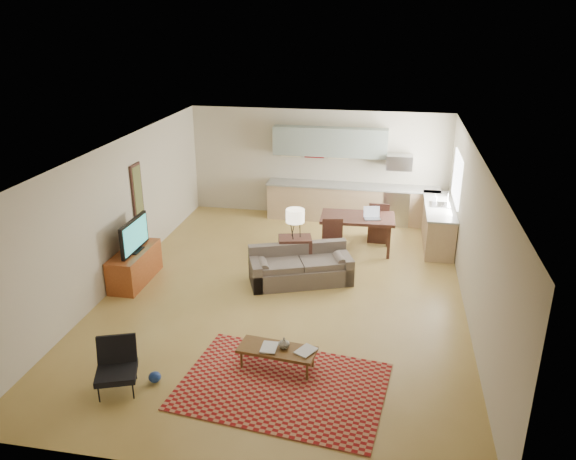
% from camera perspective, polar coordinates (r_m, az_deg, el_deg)
% --- Properties ---
extents(room, '(9.00, 9.00, 9.00)m').
position_cam_1_polar(room, '(10.03, -0.31, 0.45)').
color(room, '#A0813E').
rests_on(room, ground).
extents(kitchen_counter_back, '(4.26, 0.64, 0.92)m').
position_cam_1_polar(kitchen_counter_back, '(14.14, 6.47, 2.76)').
color(kitchen_counter_back, tan).
rests_on(kitchen_counter_back, ground).
extents(kitchen_counter_right, '(0.64, 2.26, 0.92)m').
position_cam_1_polar(kitchen_counter_right, '(13.05, 14.98, 0.55)').
color(kitchen_counter_right, tan).
rests_on(kitchen_counter_right, ground).
extents(kitchen_range, '(0.62, 0.62, 0.90)m').
position_cam_1_polar(kitchen_range, '(14.12, 10.92, 2.43)').
color(kitchen_range, '#A5A8AD').
rests_on(kitchen_range, ground).
extents(kitchen_microwave, '(0.62, 0.40, 0.35)m').
position_cam_1_polar(kitchen_microwave, '(13.83, 11.24, 6.77)').
color(kitchen_microwave, '#A5A8AD').
rests_on(kitchen_microwave, room).
extents(upper_cabinets, '(2.80, 0.34, 0.70)m').
position_cam_1_polar(upper_cabinets, '(13.94, 4.29, 8.92)').
color(upper_cabinets, gray).
rests_on(upper_cabinets, room).
extents(window_right, '(0.02, 1.40, 1.05)m').
position_cam_1_polar(window_right, '(12.75, 16.78, 5.05)').
color(window_right, white).
rests_on(window_right, room).
extents(wall_art_left, '(0.06, 0.42, 1.10)m').
position_cam_1_polar(wall_art_left, '(11.76, -15.05, 3.89)').
color(wall_art_left, olive).
rests_on(wall_art_left, room).
extents(triptych, '(1.70, 0.04, 0.50)m').
position_cam_1_polar(triptych, '(14.17, 2.70, 8.33)').
color(triptych, beige).
rests_on(triptych, room).
extents(rug, '(3.04, 2.28, 0.02)m').
position_cam_1_polar(rug, '(8.18, -0.57, -15.55)').
color(rug, maroon).
rests_on(rug, floor).
extents(sofa, '(2.20, 1.54, 0.70)m').
position_cam_1_polar(sofa, '(10.84, 1.29, -3.63)').
color(sofa, '#5C5149').
rests_on(sofa, floor).
extents(coffee_table, '(1.19, 0.58, 0.34)m').
position_cam_1_polar(coffee_table, '(8.44, -1.10, -12.90)').
color(coffee_table, '#4E3214').
rests_on(coffee_table, floor).
extents(book_a, '(0.24, 0.31, 0.03)m').
position_cam_1_polar(book_a, '(8.37, -2.72, -11.77)').
color(book_a, maroon).
rests_on(book_a, coffee_table).
extents(book_b, '(0.49, 0.51, 0.02)m').
position_cam_1_polar(book_b, '(8.34, 1.20, -11.90)').
color(book_b, navy).
rests_on(book_b, coffee_table).
extents(vase, '(0.21, 0.21, 0.17)m').
position_cam_1_polar(vase, '(8.32, -0.41, -11.39)').
color(vase, black).
rests_on(vase, coffee_table).
extents(armchair, '(0.81, 0.81, 0.72)m').
position_cam_1_polar(armchair, '(8.26, -17.08, -13.28)').
color(armchair, black).
rests_on(armchair, floor).
extents(tv_credenza, '(0.54, 1.39, 0.64)m').
position_cam_1_polar(tv_credenza, '(11.29, -15.30, -3.55)').
color(tv_credenza, brown).
rests_on(tv_credenza, floor).
extents(tv, '(0.11, 1.07, 0.64)m').
position_cam_1_polar(tv, '(11.02, -15.37, -0.53)').
color(tv, black).
rests_on(tv, tv_credenza).
extents(console_table, '(0.73, 0.57, 0.76)m').
position_cam_1_polar(console_table, '(11.24, 0.71, -2.53)').
color(console_table, '#381E18').
rests_on(console_table, floor).
extents(table_lamp, '(0.39, 0.39, 0.61)m').
position_cam_1_polar(table_lamp, '(10.99, 0.73, 0.72)').
color(table_lamp, beige).
rests_on(table_lamp, console_table).
extents(dining_table, '(1.61, 0.96, 0.80)m').
position_cam_1_polar(dining_table, '(12.34, 7.01, -0.36)').
color(dining_table, '#381E18').
rests_on(dining_table, floor).
extents(dining_chair_near, '(0.51, 0.53, 0.90)m').
position_cam_1_polar(dining_chair_near, '(11.70, 4.59, -1.23)').
color(dining_chair_near, '#381E18').
rests_on(dining_chair_near, floor).
extents(dining_chair_far, '(0.47, 0.49, 0.96)m').
position_cam_1_polar(dining_chair_far, '(12.95, 9.22, 0.95)').
color(dining_chair_far, '#381E18').
rests_on(dining_chair_far, floor).
extents(laptop, '(0.38, 0.32, 0.25)m').
position_cam_1_polar(laptop, '(12.05, 8.58, 1.68)').
color(laptop, '#A5A8AD').
rests_on(laptop, dining_table).
extents(soap_bottle, '(0.13, 0.13, 0.19)m').
position_cam_1_polar(soap_bottle, '(13.07, 14.71, 3.20)').
color(soap_bottle, beige).
rests_on(soap_bottle, kitchen_counter_right).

